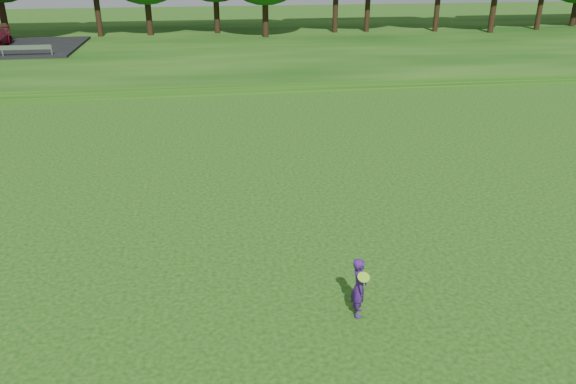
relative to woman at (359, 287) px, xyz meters
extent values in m
plane|color=#103F0C|center=(-0.41, 1.56, -0.71)|extent=(140.00, 140.00, 0.00)
cube|color=#103F0C|center=(-0.41, 35.56, -0.41)|extent=(130.00, 30.00, 0.60)
cube|color=gray|center=(-0.41, 21.56, -0.69)|extent=(130.00, 1.60, 0.04)
imported|color=#401974|center=(0.00, 0.00, 0.00)|extent=(0.42, 0.57, 1.41)
cylinder|color=#94EC25|center=(0.00, -0.29, 0.43)|extent=(0.26, 0.25, 0.13)
camera|label=1|loc=(-3.00, -10.06, 6.82)|focal=35.00mm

